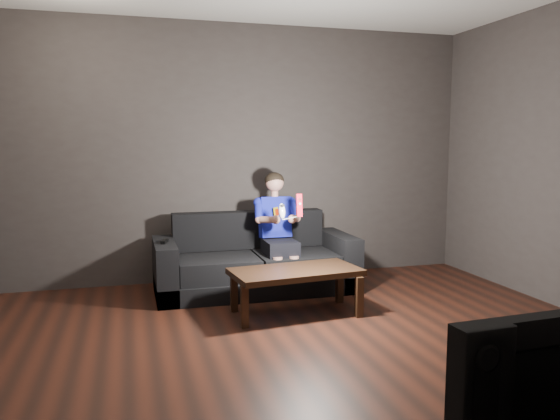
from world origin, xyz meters
name	(u,v)px	position (x,y,z in m)	size (l,w,h in m)	color
floor	(321,367)	(0.00, 0.00, 0.00)	(5.00, 5.00, 0.00)	black
back_wall	(242,153)	(0.00, 2.50, 1.35)	(5.00, 0.04, 2.70)	#393230
sofa	(255,266)	(0.01, 1.96, 0.25)	(1.96, 0.85, 0.76)	black
child	(278,223)	(0.23, 1.92, 0.68)	(0.46, 0.56, 1.12)	black
wii_remote_red	(299,205)	(0.31, 1.49, 0.89)	(0.06, 0.08, 0.21)	red
nunchuk_white	(282,211)	(0.15, 1.49, 0.85)	(0.06, 0.09, 0.15)	silver
wii_remote_black	(165,241)	(-0.88, 1.89, 0.55)	(0.08, 0.16, 0.03)	black
coffee_table	(296,275)	(0.17, 1.11, 0.34)	(1.14, 0.66, 0.39)	black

